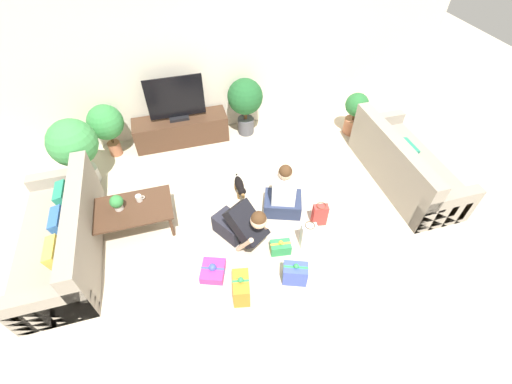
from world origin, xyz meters
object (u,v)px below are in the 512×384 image
(gift_box_d, at_px, (280,247))
(gift_box_a, at_px, (295,273))
(sofa_right, at_px, (404,166))
(gift_bag_a, at_px, (308,236))
(potted_plant_corner_left, at_px, (74,146))
(gift_box_c, at_px, (213,271))
(mug, at_px, (139,198))
(potted_plant_back_right, at_px, (245,100))
(gift_box_b, at_px, (241,288))
(tabletop_plant, at_px, (117,202))
(tv, at_px, (176,101))
(coffee_table, at_px, (130,211))
(tv_console, at_px, (181,130))
(sofa_left, at_px, (64,238))
(dog, at_px, (240,186))
(person_sitting, at_px, (283,195))
(gift_bag_b, at_px, (320,215))
(potted_plant_corner_right, at_px, (356,111))
(person_kneeling, at_px, (242,225))
(potted_plant_back_left, at_px, (106,124))

(gift_box_d, bearing_deg, gift_box_a, -85.88)
(sofa_right, relative_size, gift_bag_a, 4.80)
(potted_plant_corner_left, relative_size, gift_box_c, 2.74)
(mug, bearing_deg, potted_plant_back_right, 41.22)
(gift_box_c, bearing_deg, potted_plant_corner_left, 125.76)
(sofa_right, height_order, gift_box_b, sofa_right)
(tabletop_plant, bearing_deg, tv, 60.66)
(coffee_table, bearing_deg, tv_console, 63.96)
(gift_box_a, bearing_deg, sofa_left, 156.25)
(dog, bearing_deg, person_sitting, -40.79)
(sofa_left, xyz_separation_m, gift_bag_a, (2.98, -0.72, -0.10))
(gift_bag_a, relative_size, mug, 3.51)
(gift_box_c, bearing_deg, gift_bag_b, 14.13)
(gift_box_a, relative_size, tabletop_plant, 1.54)
(gift_bag_b, bearing_deg, sofa_left, 172.78)
(gift_bag_b, bearing_deg, gift_box_a, -130.20)
(coffee_table, xyz_separation_m, gift_box_c, (0.89, -0.99, -0.31))
(potted_plant_corner_right, bearing_deg, potted_plant_back_right, 164.49)
(sofa_right, height_order, gift_box_a, sofa_right)
(potted_plant_back_right, height_order, person_sitting, potted_plant_back_right)
(gift_box_a, xyz_separation_m, mug, (-1.68, 1.45, 0.32))
(gift_bag_b, relative_size, tabletop_plant, 1.66)
(tv_console, height_order, mug, mug)
(sofa_left, relative_size, potted_plant_corner_right, 2.61)
(person_sitting, height_order, dog, person_sitting)
(person_kneeling, height_order, gift_box_d, person_kneeling)
(tv, bearing_deg, tv_console, 0.00)
(mug, height_order, tabletop_plant, tabletop_plant)
(sofa_right, distance_m, tv, 3.72)
(tv, distance_m, person_kneeling, 2.50)
(dog, relative_size, gift_bag_b, 1.32)
(tv, distance_m, potted_plant_corner_left, 1.67)
(sofa_right, distance_m, gift_box_c, 3.26)
(person_kneeling, distance_m, gift_bag_a, 0.87)
(sofa_left, distance_m, potted_plant_corner_left, 1.42)
(potted_plant_back_right, xyz_separation_m, person_kneeling, (-0.66, -2.36, -0.31))
(tabletop_plant, bearing_deg, sofa_right, -2.09)
(potted_plant_back_left, xyz_separation_m, dog, (1.80, -1.53, -0.42))
(coffee_table, bearing_deg, mug, 36.47)
(sofa_right, bearing_deg, coffee_table, 88.29)
(potted_plant_corner_left, bearing_deg, gift_box_c, -54.24)
(coffee_table, bearing_deg, gift_box_a, -36.16)
(tv, bearing_deg, potted_plant_corner_left, -158.16)
(tv, bearing_deg, potted_plant_corner_right, -10.67)
(sofa_left, bearing_deg, sofa_right, 90.65)
(gift_box_a, relative_size, gift_box_d, 1.22)
(gift_box_c, relative_size, gift_bag_b, 1.07)
(gift_box_b, height_order, gift_bag_a, gift_bag_a)
(coffee_table, distance_m, gift_box_d, 2.03)
(dog, height_order, tabletop_plant, tabletop_plant)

